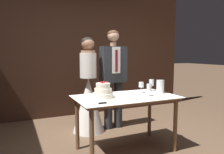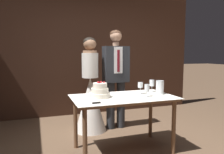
# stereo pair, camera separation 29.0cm
# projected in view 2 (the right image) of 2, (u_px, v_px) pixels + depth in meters

# --- Properties ---
(wall_back) EXTENTS (5.17, 0.12, 2.84)m
(wall_back) POSITION_uv_depth(u_px,v_px,m) (85.00, 50.00, 4.83)
(wall_back) COLOR #382116
(wall_back) RESTS_ON ground_plane
(cake_table) EXTENTS (1.39, 0.80, 0.77)m
(cake_table) POSITION_uv_depth(u_px,v_px,m) (123.00, 103.00, 2.98)
(cake_table) COLOR brown
(cake_table) RESTS_ON ground_plane
(tiered_cake) EXTENTS (0.28, 0.28, 0.22)m
(tiered_cake) POSITION_uv_depth(u_px,v_px,m) (100.00, 91.00, 2.91)
(tiered_cake) COLOR silver
(tiered_cake) RESTS_ON cake_table
(cake_knife) EXTENTS (0.39, 0.04, 0.02)m
(cake_knife) POSITION_uv_depth(u_px,v_px,m) (102.00, 102.00, 2.58)
(cake_knife) COLOR silver
(cake_knife) RESTS_ON cake_table
(wine_glass_near) EXTENTS (0.07, 0.07, 0.17)m
(wine_glass_near) POSITION_uv_depth(u_px,v_px,m) (140.00, 86.00, 3.17)
(wine_glass_near) COLOR silver
(wine_glass_near) RESTS_ON cake_table
(wine_glass_middle) EXTENTS (0.07, 0.07, 0.18)m
(wine_glass_middle) POSITION_uv_depth(u_px,v_px,m) (152.00, 83.00, 3.33)
(wine_glass_middle) COLOR silver
(wine_glass_middle) RESTS_ON cake_table
(wine_glass_far) EXTENTS (0.07, 0.07, 0.17)m
(wine_glass_far) POSITION_uv_depth(u_px,v_px,m) (147.00, 89.00, 2.96)
(wine_glass_far) COLOR silver
(wine_glass_far) RESTS_ON cake_table
(hurricane_candle) EXTENTS (0.11, 0.11, 0.20)m
(hurricane_candle) POSITION_uv_depth(u_px,v_px,m) (160.00, 88.00, 3.14)
(hurricane_candle) COLOR silver
(hurricane_candle) RESTS_ON cake_table
(bride) EXTENTS (0.54, 0.54, 1.62)m
(bride) POSITION_uv_depth(u_px,v_px,m) (90.00, 97.00, 3.77)
(bride) COLOR white
(bride) RESTS_ON ground_plane
(groom) EXTENTS (0.44, 0.25, 1.76)m
(groom) POSITION_uv_depth(u_px,v_px,m) (116.00, 74.00, 3.89)
(groom) COLOR #282B30
(groom) RESTS_ON ground_plane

